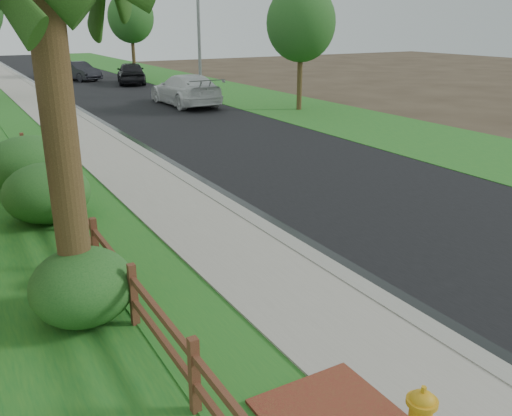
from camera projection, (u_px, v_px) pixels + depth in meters
ground at (424, 348)px, 8.22m from camera, size 120.00×120.00×0.00m
road at (105, 89)px, 39.03m from camera, size 8.00×90.00×0.02m
curb at (44, 92)px, 37.04m from camera, size 0.40×90.00×0.12m
wet_gutter at (49, 92)px, 37.22m from camera, size 0.50×90.00×0.00m
sidewalk at (24, 93)px, 36.43m from camera, size 2.20×90.00×0.10m
verge_far at (193, 83)px, 42.28m from camera, size 6.00×90.00×0.04m
ranch_fence at (81, 222)px, 11.56m from camera, size 0.12×16.92×1.10m
white_suv at (185, 90)px, 31.15m from camera, size 2.51×6.10×1.77m
dark_car_mid at (131, 73)px, 41.54m from camera, size 3.14×5.28×1.68m
dark_car_far at (78, 71)px, 44.00m from camera, size 3.00×4.74×1.47m
streetlight at (195, 5)px, 32.77m from camera, size 2.26×0.24×9.81m
boulder at (87, 267)px, 10.09m from camera, size 1.13×0.88×0.72m
shrub_a at (82, 287)px, 8.76m from camera, size 2.02×2.02×1.26m
shrub_b at (47, 193)px, 13.17m from camera, size 2.49×2.49×1.45m
shrub_d at (29, 164)px, 15.44m from camera, size 2.99×2.99×1.62m
tree_near_right at (301, 23)px, 28.34m from camera, size 3.65×3.65×6.56m
tree_far_right at (131, 17)px, 44.95m from camera, size 3.79×3.79×6.99m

